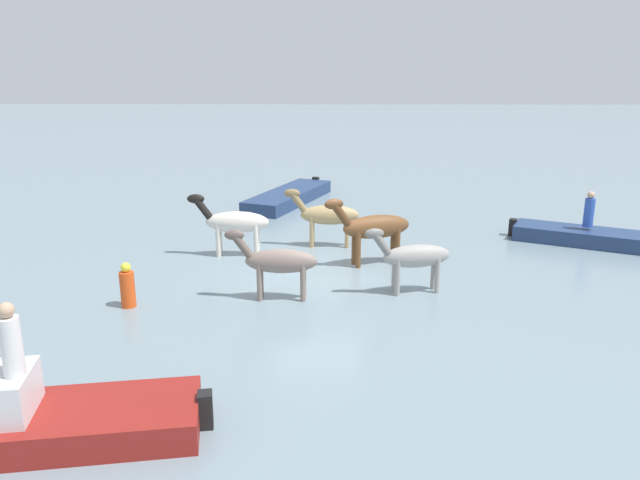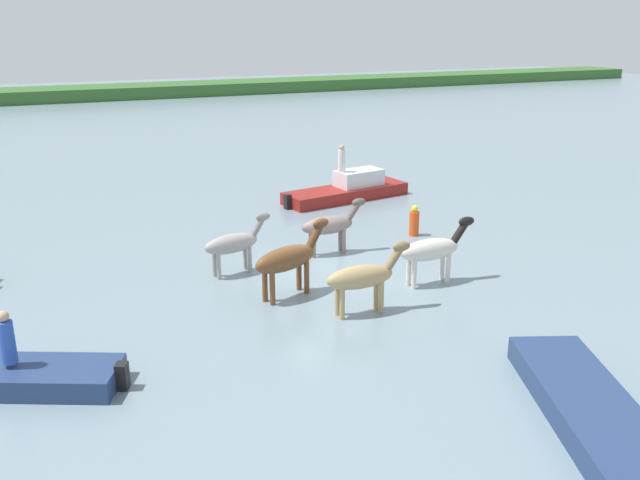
{
  "view_description": "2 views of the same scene",
  "coord_description": "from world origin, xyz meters",
  "px_view_note": "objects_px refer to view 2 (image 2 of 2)",
  "views": [
    {
      "loc": [
        -0.28,
        16.63,
        5.82
      ],
      "look_at": [
        -0.07,
        -0.44,
        0.92
      ],
      "focal_mm": 34.89,
      "sensor_mm": 36.0,
      "label": 1
    },
    {
      "loc": [
        -8.01,
        -17.57,
        7.52
      ],
      "look_at": [
        -0.04,
        0.32,
        1.06
      ],
      "focal_mm": 37.59,
      "sensor_mm": 36.0,
      "label": 2
    }
  ],
  "objects_px": {
    "horse_dun_straggler": "(363,277)",
    "buoy_channel_marker": "(414,222)",
    "boat_tender_starboard": "(594,419)",
    "person_spotter_bow": "(7,339)",
    "horse_gray_outer": "(288,258)",
    "horse_lead": "(234,243)",
    "boat_skiff_near": "(348,191)",
    "horse_rear_stallion": "(432,250)",
    "person_helmsman_aft": "(342,159)",
    "horse_mid_herd": "(330,225)",
    "boat_motor_center": "(8,380)"
  },
  "relations": [
    {
      "from": "horse_dun_straggler",
      "to": "buoy_channel_marker",
      "type": "distance_m",
      "value": 7.25
    },
    {
      "from": "boat_tender_starboard",
      "to": "person_spotter_bow",
      "type": "bearing_deg",
      "value": 80.69
    },
    {
      "from": "horse_gray_outer",
      "to": "horse_lead",
      "type": "xyz_separation_m",
      "value": [
        -0.88,
        2.36,
        -0.16
      ]
    },
    {
      "from": "boat_skiff_near",
      "to": "person_spotter_bow",
      "type": "bearing_deg",
      "value": -149.42
    },
    {
      "from": "buoy_channel_marker",
      "to": "horse_rear_stallion",
      "type": "bearing_deg",
      "value": -115.53
    },
    {
      "from": "horse_gray_outer",
      "to": "person_helmsman_aft",
      "type": "xyz_separation_m",
      "value": [
        6.11,
        9.21,
        0.63
      ]
    },
    {
      "from": "horse_dun_straggler",
      "to": "boat_tender_starboard",
      "type": "xyz_separation_m",
      "value": [
        1.64,
        -6.55,
        -0.86
      ]
    },
    {
      "from": "person_spotter_bow",
      "to": "person_helmsman_aft",
      "type": "bearing_deg",
      "value": 40.65
    },
    {
      "from": "horse_mid_herd",
      "to": "boat_skiff_near",
      "type": "distance_m",
      "value": 7.4
    },
    {
      "from": "boat_tender_starboard",
      "to": "person_helmsman_aft",
      "type": "distance_m",
      "value": 18.0
    },
    {
      "from": "horse_dun_straggler",
      "to": "horse_lead",
      "type": "xyz_separation_m",
      "value": [
        -2.25,
        4.25,
        -0.06
      ]
    },
    {
      "from": "person_helmsman_aft",
      "to": "buoy_channel_marker",
      "type": "height_order",
      "value": "person_helmsman_aft"
    },
    {
      "from": "horse_dun_straggler",
      "to": "person_helmsman_aft",
      "type": "xyz_separation_m",
      "value": [
        4.73,
        11.11,
        0.73
      ]
    },
    {
      "from": "horse_lead",
      "to": "boat_motor_center",
      "type": "height_order",
      "value": "horse_lead"
    },
    {
      "from": "horse_gray_outer",
      "to": "boat_tender_starboard",
      "type": "distance_m",
      "value": 9.02
    },
    {
      "from": "boat_skiff_near",
      "to": "buoy_channel_marker",
      "type": "distance_m",
      "value": 5.74
    },
    {
      "from": "boat_skiff_near",
      "to": "buoy_channel_marker",
      "type": "height_order",
      "value": "boat_skiff_near"
    },
    {
      "from": "horse_gray_outer",
      "to": "person_spotter_bow",
      "type": "height_order",
      "value": "horse_gray_outer"
    },
    {
      "from": "person_helmsman_aft",
      "to": "horse_dun_straggler",
      "type": "bearing_deg",
      "value": -113.07
    },
    {
      "from": "horse_lead",
      "to": "boat_tender_starboard",
      "type": "xyz_separation_m",
      "value": [
        3.89,
        -10.81,
        -0.8
      ]
    },
    {
      "from": "horse_rear_stallion",
      "to": "buoy_channel_marker",
      "type": "distance_m",
      "value": 4.75
    },
    {
      "from": "horse_lead",
      "to": "horse_rear_stallion",
      "type": "bearing_deg",
      "value": -43.58
    },
    {
      "from": "horse_lead",
      "to": "person_spotter_bow",
      "type": "relative_size",
      "value": 1.95
    },
    {
      "from": "boat_skiff_near",
      "to": "buoy_channel_marker",
      "type": "xyz_separation_m",
      "value": [
        -0.15,
        -5.73,
        0.18
      ]
    },
    {
      "from": "boat_motor_center",
      "to": "boat_tender_starboard",
      "type": "height_order",
      "value": "boat_tender_starboard"
    },
    {
      "from": "boat_tender_starboard",
      "to": "person_spotter_bow",
      "type": "distance_m",
      "value": 12.02
    },
    {
      "from": "horse_mid_herd",
      "to": "person_spotter_bow",
      "type": "relative_size",
      "value": 1.96
    },
    {
      "from": "horse_mid_herd",
      "to": "boat_motor_center",
      "type": "distance_m",
      "value": 11.17
    },
    {
      "from": "horse_mid_herd",
      "to": "horse_lead",
      "type": "distance_m",
      "value": 3.51
    },
    {
      "from": "horse_mid_herd",
      "to": "buoy_channel_marker",
      "type": "height_order",
      "value": "horse_mid_herd"
    },
    {
      "from": "horse_gray_outer",
      "to": "horse_lead",
      "type": "distance_m",
      "value": 2.52
    },
    {
      "from": "person_spotter_bow",
      "to": "buoy_channel_marker",
      "type": "height_order",
      "value": "person_spotter_bow"
    },
    {
      "from": "horse_lead",
      "to": "boat_skiff_near",
      "type": "height_order",
      "value": "horse_lead"
    },
    {
      "from": "horse_lead",
      "to": "boat_skiff_near",
      "type": "xyz_separation_m",
      "value": [
        7.29,
        6.8,
        -0.66
      ]
    },
    {
      "from": "horse_gray_outer",
      "to": "buoy_channel_marker",
      "type": "distance_m",
      "value": 7.16
    },
    {
      "from": "horse_mid_herd",
      "to": "horse_dun_straggler",
      "type": "bearing_deg",
      "value": -103.46
    },
    {
      "from": "horse_rear_stallion",
      "to": "horse_lead",
      "type": "distance_m",
      "value": 6.02
    },
    {
      "from": "boat_motor_center",
      "to": "buoy_channel_marker",
      "type": "relative_size",
      "value": 4.33
    },
    {
      "from": "person_helmsman_aft",
      "to": "horse_lead",
      "type": "bearing_deg",
      "value": -135.52
    },
    {
      "from": "horse_gray_outer",
      "to": "horse_lead",
      "type": "bearing_deg",
      "value": 92.17
    },
    {
      "from": "horse_lead",
      "to": "horse_dun_straggler",
      "type": "bearing_deg",
      "value": -73.76
    },
    {
      "from": "horse_gray_outer",
      "to": "boat_skiff_near",
      "type": "xyz_separation_m",
      "value": [
        6.41,
        9.16,
        -0.82
      ]
    },
    {
      "from": "horse_lead",
      "to": "boat_motor_center",
      "type": "relative_size",
      "value": 0.47
    },
    {
      "from": "horse_dun_straggler",
      "to": "horse_rear_stallion",
      "type": "xyz_separation_m",
      "value": [
        2.86,
        1.07,
        0.03
      ]
    },
    {
      "from": "boat_tender_starboard",
      "to": "buoy_channel_marker",
      "type": "xyz_separation_m",
      "value": [
        3.25,
        11.88,
        0.32
      ]
    },
    {
      "from": "horse_gray_outer",
      "to": "boat_motor_center",
      "type": "xyz_separation_m",
      "value": [
        -7.34,
        -2.19,
        -0.97
      ]
    },
    {
      "from": "boat_skiff_near",
      "to": "horse_gray_outer",
      "type": "bearing_deg",
      "value": -134.3
    },
    {
      "from": "horse_mid_herd",
      "to": "boat_motor_center",
      "type": "xyz_separation_m",
      "value": [
        -9.93,
        -5.05,
        -0.83
      ]
    },
    {
      "from": "buoy_channel_marker",
      "to": "person_helmsman_aft",
      "type": "bearing_deg",
      "value": 91.53
    },
    {
      "from": "horse_rear_stallion",
      "to": "buoy_channel_marker",
      "type": "relative_size",
      "value": 2.19
    }
  ]
}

